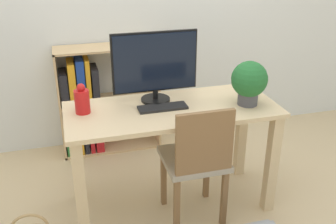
# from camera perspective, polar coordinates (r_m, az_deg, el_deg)

# --- Properties ---
(ground_plane) EXTENTS (10.00, 10.00, 0.00)m
(ground_plane) POSITION_cam_1_polar(r_m,az_deg,el_deg) (2.95, 0.53, -12.99)
(ground_plane) COLOR #CCB284
(desk) EXTENTS (1.38, 0.59, 0.76)m
(desk) POSITION_cam_1_polar(r_m,az_deg,el_deg) (2.62, 0.59, -2.45)
(desk) COLOR #D8BC8C
(desk) RESTS_ON ground_plane
(monitor) EXTENTS (0.57, 0.20, 0.47)m
(monitor) POSITION_cam_1_polar(r_m,az_deg,el_deg) (2.58, -1.91, 6.91)
(monitor) COLOR black
(monitor) RESTS_ON desk
(keyboard) EXTENTS (0.32, 0.11, 0.02)m
(keyboard) POSITION_cam_1_polar(r_m,az_deg,el_deg) (2.54, -0.77, 0.64)
(keyboard) COLOR black
(keyboard) RESTS_ON desk
(vase) EXTENTS (0.09, 0.09, 0.20)m
(vase) POSITION_cam_1_polar(r_m,az_deg,el_deg) (2.51, -12.37, 1.66)
(vase) COLOR red
(vase) RESTS_ON desk
(potted_plant) EXTENTS (0.24, 0.24, 0.29)m
(potted_plant) POSITION_cam_1_polar(r_m,az_deg,el_deg) (2.60, 11.71, 4.41)
(potted_plant) COLOR #4C4C51
(potted_plant) RESTS_ON desk
(chair) EXTENTS (0.40, 0.40, 0.87)m
(chair) POSITION_cam_1_polar(r_m,az_deg,el_deg) (2.54, 4.21, -6.83)
(chair) COLOR #9E937F
(chair) RESTS_ON ground_plane
(bookshelf) EXTENTS (0.86, 0.28, 0.94)m
(bookshelf) POSITION_cam_1_polar(r_m,az_deg,el_deg) (3.47, -11.13, 1.10)
(bookshelf) COLOR tan
(bookshelf) RESTS_ON ground_plane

